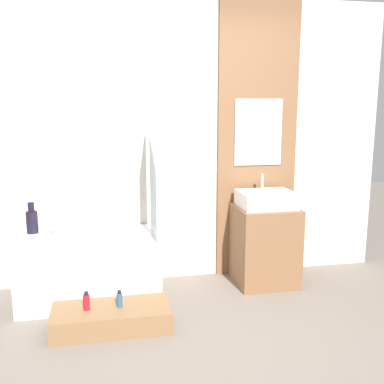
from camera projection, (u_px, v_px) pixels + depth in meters
ground_plane at (205, 366)px, 2.87m from camera, size 12.00×12.00×0.00m
wall_tiled_back at (167, 143)px, 4.14m from camera, size 4.20×0.06×2.60m
wall_wood_accent at (257, 141)px, 4.26m from camera, size 0.77×0.04×2.60m
bathtub at (90, 268)px, 3.84m from camera, size 1.16×0.65×0.55m
glass_shower_screen at (153, 179)px, 3.73m from camera, size 0.01×0.46×0.99m
wooden_step_bench at (111, 318)px, 3.35m from camera, size 0.87×0.39×0.16m
vanity_cabinet at (265, 245)px, 4.17m from camera, size 0.54×0.52×0.73m
sink at (266, 199)px, 4.09m from camera, size 0.49×0.40×0.29m
vase_tall_dark at (32, 221)px, 3.89m from camera, size 0.10×0.10×0.27m
vase_round_light at (53, 226)px, 3.93m from camera, size 0.10×0.10×0.10m
bottle_soap_primary at (86, 302)px, 3.29m from camera, size 0.05×0.05×0.14m
bottle_soap_secondary at (120, 300)px, 3.34m from camera, size 0.04×0.04×0.13m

